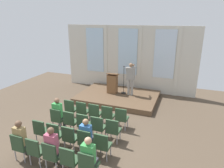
% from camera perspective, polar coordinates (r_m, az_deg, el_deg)
% --- Properties ---
extents(ground_plane, '(14.89, 14.89, 0.00)m').
position_cam_1_polar(ground_plane, '(7.88, -8.24, -14.77)').
color(ground_plane, brown).
extents(rear_partition, '(8.05, 0.14, 3.90)m').
position_cam_1_polar(rear_partition, '(12.11, 4.69, 7.40)').
color(rear_partition, beige).
rests_on(rear_partition, ground).
extents(stage_platform, '(4.24, 2.92, 0.27)m').
position_cam_1_polar(stage_platform, '(11.04, 1.68, -3.69)').
color(stage_platform, brown).
rests_on(stage_platform, ground).
extents(speaker, '(0.51, 0.69, 1.78)m').
position_cam_1_polar(speaker, '(10.66, 5.37, 2.10)').
color(speaker, gray).
rests_on(speaker, stage_platform).
extents(mic_stand, '(0.28, 0.28, 1.56)m').
position_cam_1_polar(mic_stand, '(11.10, 3.34, -0.98)').
color(mic_stand, black).
rests_on(mic_stand, stage_platform).
extents(lectern, '(0.60, 0.48, 1.16)m').
position_cam_1_polar(lectern, '(11.07, 0.10, 0.18)').
color(lectern, brown).
rests_on(lectern, stage_platform).
extents(chair_r0_c0, '(0.46, 0.44, 0.94)m').
position_cam_1_polar(chair_r0_c0, '(8.96, -11.73, -6.77)').
color(chair_r0_c0, '#99999E').
rests_on(chair_r0_c0, ground).
extents(chair_r0_c1, '(0.46, 0.44, 0.94)m').
position_cam_1_polar(chair_r0_c1, '(8.68, -8.42, -7.43)').
color(chair_r0_c1, '#99999E').
rests_on(chair_r0_c1, ground).
extents(chair_r0_c2, '(0.46, 0.44, 0.94)m').
position_cam_1_polar(chair_r0_c2, '(8.43, -4.90, -8.11)').
color(chair_r0_c2, '#99999E').
rests_on(chair_r0_c2, ground).
extents(chair_r0_c3, '(0.46, 0.44, 0.94)m').
position_cam_1_polar(chair_r0_c3, '(8.21, -1.16, -8.79)').
color(chair_r0_c3, '#99999E').
rests_on(chair_r0_c3, ground).
extents(chair_r0_c4, '(0.46, 0.44, 0.94)m').
position_cam_1_polar(chair_r0_c4, '(8.03, 2.78, -9.46)').
color(chair_r0_c4, '#99999E').
rests_on(chair_r0_c4, ground).
extents(chair_r1_c0, '(0.46, 0.44, 0.94)m').
position_cam_1_polar(chair_r1_c0, '(8.26, -15.30, -9.33)').
color(chair_r1_c0, '#99999E').
rests_on(chair_r1_c0, ground).
extents(audience_r1_c0, '(0.36, 0.39, 1.35)m').
position_cam_1_polar(audience_r1_c0, '(8.22, -15.10, -7.78)').
color(audience_r1_c0, '#2D2D33').
rests_on(audience_r1_c0, ground).
extents(chair_r1_c1, '(0.46, 0.44, 0.94)m').
position_cam_1_polar(chair_r1_c1, '(7.95, -11.81, -10.17)').
color(chair_r1_c1, '#99999E').
rests_on(chair_r1_c1, ground).
extents(chair_r1_c2, '(0.46, 0.44, 0.94)m').
position_cam_1_polar(chair_r1_c2, '(7.68, -8.04, -11.04)').
color(chair_r1_c2, '#99999E').
rests_on(chair_r1_c2, ground).
extents(chair_r1_c3, '(0.46, 0.44, 0.94)m').
position_cam_1_polar(chair_r1_c3, '(7.44, -3.99, -11.92)').
color(chair_r1_c3, '#99999E').
rests_on(chair_r1_c3, ground).
extents(chair_r1_c4, '(0.46, 0.44, 0.94)m').
position_cam_1_polar(chair_r1_c4, '(7.25, 0.34, -12.78)').
color(chair_r1_c4, '#99999E').
rests_on(chair_r1_c4, ground).
extents(chair_r2_c0, '(0.46, 0.44, 0.94)m').
position_cam_1_polar(chair_r2_c0, '(7.61, -19.57, -12.29)').
color(chair_r2_c0, '#99999E').
rests_on(chair_r2_c0, ground).
extents(chair_r2_c1, '(0.46, 0.44, 0.94)m').
position_cam_1_polar(chair_r2_c1, '(7.28, -15.93, -13.39)').
color(chair_r2_c1, '#99999E').
rests_on(chair_r2_c1, ground).
extents(chair_r2_c2, '(0.46, 0.44, 0.94)m').
position_cam_1_polar(chair_r2_c2, '(6.98, -11.92, -14.54)').
color(chair_r2_c2, '#99999E').
rests_on(chair_r2_c2, ground).
extents(chair_r2_c3, '(0.46, 0.44, 0.94)m').
position_cam_1_polar(chair_r2_c3, '(6.72, -7.53, -15.70)').
color(chair_r2_c3, '#99999E').
rests_on(chair_r2_c3, ground).
extents(audience_r2_c3, '(0.36, 0.39, 1.28)m').
position_cam_1_polar(audience_r2_c3, '(6.69, -7.25, -14.07)').
color(audience_r2_c3, '#2D2D33').
rests_on(audience_r2_c3, ground).
extents(chair_r2_c4, '(0.46, 0.44, 0.94)m').
position_cam_1_polar(chair_r2_c4, '(6.50, -2.77, -16.85)').
color(chair_r2_c4, '#99999E').
rests_on(chair_r2_c4, ground).
extents(chair_r3_c0, '(0.46, 0.44, 0.94)m').
position_cam_1_polar(chair_r3_c0, '(7.04, -24.71, -15.68)').
color(chair_r3_c0, '#99999E').
rests_on(chair_r3_c0, ground).
extents(audience_r3_c0, '(0.36, 0.39, 1.36)m').
position_cam_1_polar(audience_r3_c0, '(6.97, -24.49, -13.87)').
color(audience_r3_c0, '#2D2D33').
rests_on(audience_r3_c0, ground).
extents(chair_r3_c1, '(0.46, 0.44, 0.94)m').
position_cam_1_polar(chair_r3_c1, '(6.68, -20.98, -17.14)').
color(chair_r3_c1, '#99999E').
rests_on(chair_r3_c1, ground).
extents(chair_r3_c2, '(0.46, 0.44, 0.94)m').
position_cam_1_polar(chair_r3_c2, '(6.35, -16.79, -18.68)').
color(chair_r3_c2, '#99999E').
rests_on(chair_r3_c2, ground).
extents(audience_r3_c2, '(0.36, 0.39, 1.38)m').
position_cam_1_polar(audience_r3_c2, '(6.27, -16.54, -16.62)').
color(audience_r3_c2, '#2D2D33').
rests_on(audience_r3_c2, ground).
extents(chair_r3_c3, '(0.46, 0.44, 0.94)m').
position_cam_1_polar(chair_r3_c3, '(6.07, -12.08, -20.27)').
color(chair_r3_c3, '#99999E').
rests_on(chair_r3_c3, ground).
extents(chair_r3_c4, '(0.46, 0.44, 0.94)m').
position_cam_1_polar(chair_r3_c4, '(5.82, -6.83, -21.85)').
color(chair_r3_c4, '#99999E').
rests_on(chair_r3_c4, ground).
extents(audience_r3_c4, '(0.36, 0.39, 1.34)m').
position_cam_1_polar(audience_r3_c4, '(5.75, -6.52, -19.79)').
color(audience_r3_c4, '#2D2D33').
rests_on(audience_r3_c4, ground).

